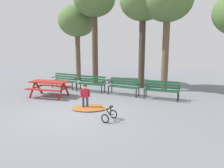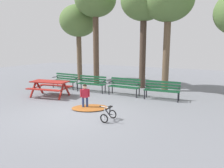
% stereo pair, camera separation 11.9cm
% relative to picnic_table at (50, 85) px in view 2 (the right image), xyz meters
% --- Properties ---
extents(ground, '(36.00, 36.00, 0.00)m').
position_rel_picnic_table_xyz_m(ground, '(2.66, -1.63, -0.59)').
color(ground, slate).
extents(picnic_table, '(2.02, 1.65, 0.79)m').
position_rel_picnic_table_xyz_m(picnic_table, '(0.00, 0.00, 0.00)').
color(picnic_table, maroon).
rests_on(picnic_table, ground).
extents(park_bench_far_left, '(1.61, 0.49, 0.85)m').
position_rel_picnic_table_xyz_m(park_bench_far_left, '(-0.70, 1.99, -0.08)').
color(park_bench_far_left, '#144728').
rests_on(park_bench_far_left, ground).
extents(park_bench_left, '(1.63, 0.57, 0.85)m').
position_rel_picnic_table_xyz_m(park_bench_left, '(1.19, 1.89, -0.08)').
color(park_bench_left, '#144728').
rests_on(park_bench_left, ground).
extents(park_bench_right, '(1.60, 0.47, 0.85)m').
position_rel_picnic_table_xyz_m(park_bench_right, '(3.10, 1.96, -0.08)').
color(park_bench_right, '#144728').
rests_on(park_bench_right, ground).
extents(park_bench_far_right, '(1.63, 0.58, 0.85)m').
position_rel_picnic_table_xyz_m(park_bench_far_right, '(4.99, 1.97, -0.08)').
color(park_bench_far_right, '#144728').
rests_on(park_bench_far_right, ground).
extents(child_standing, '(0.31, 0.28, 0.98)m').
position_rel_picnic_table_xyz_m(child_standing, '(2.68, -0.86, -0.02)').
color(child_standing, navy).
rests_on(child_standing, ground).
extents(kids_bicycle, '(0.40, 0.58, 0.54)m').
position_rel_picnic_table_xyz_m(kids_bicycle, '(4.17, -1.63, -0.39)').
color(kids_bicycle, black).
rests_on(kids_bicycle, ground).
extents(leaf_pile, '(1.75, 1.62, 0.07)m').
position_rel_picnic_table_xyz_m(leaf_pile, '(2.86, -0.79, -0.56)').
color(leaf_pile, '#9E5623').
rests_on(leaf_pile, ground).
extents(tree_far_left, '(2.60, 2.60, 5.27)m').
position_rel_picnic_table_xyz_m(tree_far_left, '(-1.80, 4.86, 3.52)').
color(tree_far_left, brown).
rests_on(tree_far_left, ground).
extents(tree_left, '(2.60, 2.60, 6.42)m').
position_rel_picnic_table_xyz_m(tree_left, '(0.04, 4.20, 4.61)').
color(tree_left, brown).
rests_on(tree_left, ground).
extents(tree_center, '(2.60, 2.60, 6.02)m').
position_rel_picnic_table_xyz_m(tree_center, '(3.22, 4.19, 4.23)').
color(tree_center, '#423328').
rests_on(tree_center, ground).
extents(tree_right, '(2.60, 2.60, 5.88)m').
position_rel_picnic_table_xyz_m(tree_right, '(4.62, 4.01, 4.09)').
color(tree_right, brown).
rests_on(tree_right, ground).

